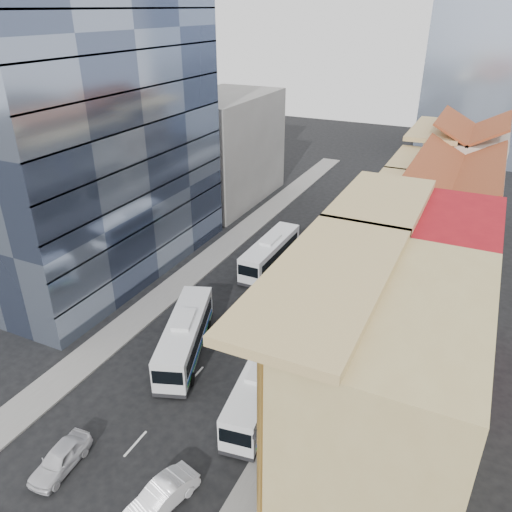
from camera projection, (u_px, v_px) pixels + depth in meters
The scene contains 15 objects.
ground at pixel (125, 455), 29.94m from camera, with size 200.00×200.00×0.00m, color black.
sidewalk_right at pixel (360, 308), 44.38m from camera, with size 3.00×90.00×0.15m, color slate.
sidewalk_left at pixel (196, 269), 50.92m from camera, with size 3.00×90.00×0.15m, color slate.
shophouse_tan at pixel (389, 397), 25.90m from camera, with size 8.00×14.00×12.00m, color tan.
shophouse_red at pixel (425, 290), 35.57m from camera, with size 8.00×10.00×12.00m, color maroon.
shophouse_cream_near at pixel (440, 250), 43.69m from camera, with size 8.00×9.00×10.00m, color beige.
shophouse_cream_mid at pixel (452, 215), 50.94m from camera, with size 8.00×9.00×10.00m, color beige.
shophouse_cream_far at pixel (462, 181), 59.19m from camera, with size 8.00×12.00×11.00m, color beige.
office_tower at pixel (90, 119), 45.06m from camera, with size 12.00×26.00×30.00m, color #3F4A64.
office_block_far at pixel (224, 149), 66.82m from camera, with size 10.00×18.00×14.00m, color gray.
bus_left_near at pixel (185, 336), 37.97m from camera, with size 2.45×10.45×3.35m, color silver, non-canonical shape.
bus_left_far at pixel (270, 252), 50.86m from camera, with size 2.40×10.24×3.29m, color white, non-canonical shape.
bus_right at pixel (260, 387), 33.05m from camera, with size 2.30×9.84×3.16m, color white, non-canonical shape.
sedan_left at pixel (60, 459), 28.86m from camera, with size 1.69×4.20×1.43m, color silver.
sedan_right at pixel (162, 496), 26.64m from camera, with size 1.52×4.35×1.44m, color white.
Camera 1 is at (16.30, -15.89, 24.17)m, focal length 35.00 mm.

